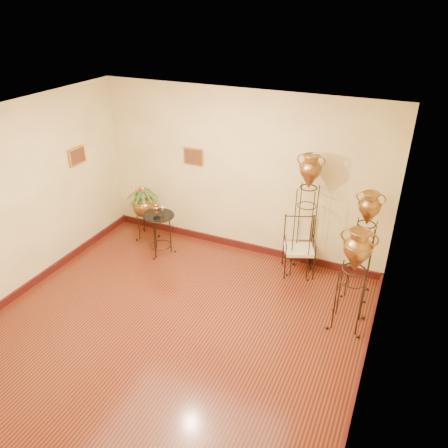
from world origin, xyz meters
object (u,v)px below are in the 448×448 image
at_px(amphora_mid, 363,245).
at_px(armchair, 299,247).
at_px(side_table, 160,233).
at_px(planter_urn, 144,204).
at_px(amphora_tall, 306,216).

relative_size(amphora_mid, armchair, 1.83).
bearing_deg(armchair, side_table, 168.04).
bearing_deg(planter_urn, amphora_tall, 0.00).
relative_size(amphora_tall, side_table, 2.15).
xyz_separation_m(amphora_mid, planter_urn, (-3.89, 0.21, -0.20)).
distance_m(amphora_tall, armchair, 0.58).
bearing_deg(planter_urn, side_table, -35.28).
height_order(amphora_mid, side_table, amphora_mid).
distance_m(planter_urn, side_table, 0.75).
relative_size(amphora_tall, planter_urn, 1.72).
bearing_deg(side_table, planter_urn, 144.72).
xyz_separation_m(amphora_mid, side_table, (-3.31, -0.20, -0.47)).
xyz_separation_m(planter_urn, armchair, (2.92, 0.00, -0.20)).
height_order(planter_urn, side_table, planter_urn).
bearing_deg(amphora_mid, armchair, 168.00).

